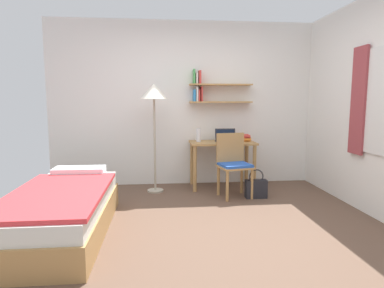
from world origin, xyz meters
name	(u,v)px	position (x,y,z in m)	size (l,w,h in m)	color
ground_plane	(206,230)	(0.00, 0.00, 0.00)	(5.28, 5.28, 0.00)	brown
wall_back	(189,104)	(0.01, 2.02, 1.31)	(4.40, 0.27, 2.60)	white
bed	(63,211)	(-1.46, 0.05, 0.24)	(0.89, 1.94, 0.54)	#B2844C
desk	(222,151)	(0.50, 1.70, 0.58)	(1.00, 0.54, 0.72)	#B2844C
desk_chair	(233,162)	(0.56, 1.21, 0.49)	(0.51, 0.47, 0.89)	#B2844C
standing_lamp	(154,97)	(-0.55, 1.55, 1.41)	(0.40, 0.40, 1.60)	#B2A893
laptop	(226,138)	(0.55, 1.70, 0.77)	(0.33, 0.21, 0.20)	black
water_bottle	(199,135)	(0.13, 1.72, 0.83)	(0.07, 0.07, 0.21)	silver
book_stack	(244,138)	(0.85, 1.75, 0.77)	(0.19, 0.25, 0.10)	orange
handbag	(256,188)	(0.86, 1.08, 0.14)	(0.30, 0.13, 0.41)	#232328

